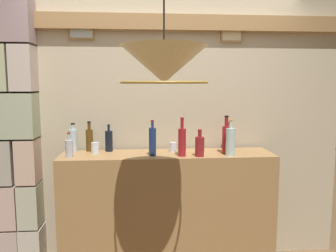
# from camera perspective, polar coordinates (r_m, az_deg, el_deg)

# --- Properties ---
(panelled_rear_partition) EXTENTS (3.41, 0.15, 2.49)m
(panelled_rear_partition) POSITION_cam_1_polar(r_m,az_deg,el_deg) (3.23, -0.52, 0.30)
(panelled_rear_partition) COLOR #BCAD8E
(panelled_rear_partition) RESTS_ON ground
(stone_pillar) EXTENTS (0.39, 0.29, 2.43)m
(stone_pillar) POSITION_cam_1_polar(r_m,az_deg,el_deg) (3.30, -24.13, -1.83)
(stone_pillar) COLOR #B6A19A
(stone_pillar) RESTS_ON ground
(bar_shelf_unit) EXTENTS (1.86, 0.43, 1.09)m
(bar_shelf_unit) POSITION_cam_1_polar(r_m,az_deg,el_deg) (3.14, -0.08, -14.46)
(bar_shelf_unit) COLOR #9E7547
(bar_shelf_unit) RESTS_ON ground
(liquor_bottle_vermouth) EXTENTS (0.07, 0.07, 0.33)m
(liquor_bottle_vermouth) POSITION_cam_1_polar(r_m,az_deg,el_deg) (2.85, 2.38, -2.56)
(liquor_bottle_vermouth) COLOR maroon
(liquor_bottle_vermouth) RESTS_ON bar_shelf_unit
(liquor_bottle_mezcal) EXTENTS (0.06, 0.06, 0.21)m
(liquor_bottle_mezcal) POSITION_cam_1_polar(r_m,az_deg,el_deg) (2.93, -16.33, -3.60)
(liquor_bottle_mezcal) COLOR #B8BAC6
(liquor_bottle_mezcal) RESTS_ON bar_shelf_unit
(liquor_bottle_sherry) EXTENTS (0.08, 0.08, 0.31)m
(liquor_bottle_sherry) POSITION_cam_1_polar(r_m,az_deg,el_deg) (2.92, 10.48, -2.57)
(liquor_bottle_sherry) COLOR silver
(liquor_bottle_sherry) RESTS_ON bar_shelf_unit
(liquor_bottle_whiskey) EXTENTS (0.08, 0.08, 0.23)m
(liquor_bottle_whiskey) POSITION_cam_1_polar(r_m,az_deg,el_deg) (2.86, 5.36, -3.33)
(liquor_bottle_whiskey) COLOR maroon
(liquor_bottle_whiskey) RESTS_ON bar_shelf_unit
(liquor_bottle_tequila) EXTENTS (0.08, 0.08, 0.26)m
(liquor_bottle_tequila) POSITION_cam_1_polar(r_m,az_deg,el_deg) (3.18, -15.66, -2.23)
(liquor_bottle_tequila) COLOR silver
(liquor_bottle_tequila) RESTS_ON bar_shelf_unit
(liquor_bottle_bourbon) EXTENTS (0.06, 0.06, 0.31)m
(liquor_bottle_bourbon) POSITION_cam_1_polar(r_m,az_deg,el_deg) (2.87, -2.63, -2.55)
(liquor_bottle_bourbon) COLOR navy
(liquor_bottle_bourbon) RESTS_ON bar_shelf_unit
(liquor_bottle_rye) EXTENTS (0.07, 0.07, 0.25)m
(liquor_bottle_rye) POSITION_cam_1_polar(r_m,az_deg,el_deg) (3.11, -9.93, -2.45)
(liquor_bottle_rye) COLOR black
(liquor_bottle_rye) RESTS_ON bar_shelf_unit
(liquor_bottle_rum) EXTENTS (0.07, 0.07, 0.33)m
(liquor_bottle_rum) POSITION_cam_1_polar(r_m,az_deg,el_deg) (3.01, 9.77, -2.08)
(liquor_bottle_rum) COLOR maroon
(liquor_bottle_rum) RESTS_ON bar_shelf_unit
(liquor_bottle_scotch) EXTENTS (0.06, 0.06, 0.26)m
(liquor_bottle_scotch) POSITION_cam_1_polar(r_m,az_deg,el_deg) (3.19, 10.04, -2.02)
(liquor_bottle_scotch) COLOR maroon
(liquor_bottle_scotch) RESTS_ON bar_shelf_unit
(liquor_bottle_brandy) EXTENTS (0.06, 0.06, 0.27)m
(liquor_bottle_brandy) POSITION_cam_1_polar(r_m,az_deg,el_deg) (3.15, -13.09, -2.21)
(liquor_bottle_brandy) COLOR #583A13
(liquor_bottle_brandy) RESTS_ON bar_shelf_unit
(glass_tumbler_rocks) EXTENTS (0.07, 0.07, 0.08)m
(glass_tumbler_rocks) POSITION_cam_1_polar(r_m,az_deg,el_deg) (3.05, 0.87, -3.56)
(glass_tumbler_rocks) COLOR silver
(glass_tumbler_rocks) RESTS_ON bar_shelf_unit
(glass_tumbler_highball) EXTENTS (0.07, 0.07, 0.10)m
(glass_tumbler_highball) POSITION_cam_1_polar(r_m,az_deg,el_deg) (3.05, -12.16, -3.62)
(glass_tumbler_highball) COLOR silver
(glass_tumbler_highball) RESTS_ON bar_shelf_unit
(pendant_lamp) EXTENTS (0.56, 0.56, 0.67)m
(pendant_lamp) POSITION_cam_1_polar(r_m,az_deg,el_deg) (2.15, -0.67, 10.16)
(pendant_lamp) COLOR beige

